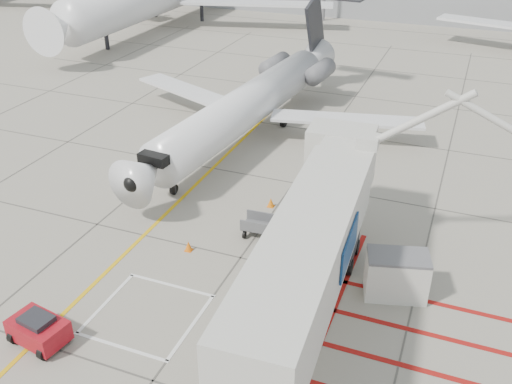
% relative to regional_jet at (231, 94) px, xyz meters
% --- Properties ---
extents(ground_plane, '(260.00, 260.00, 0.00)m').
position_rel_regional_jet_xyz_m(ground_plane, '(5.22, -15.05, -3.79)').
color(ground_plane, gray).
rests_on(ground_plane, ground).
extents(regional_jet, '(25.57, 30.95, 7.57)m').
position_rel_regional_jet_xyz_m(regional_jet, '(0.00, 0.00, 0.00)').
color(regional_jet, silver).
rests_on(regional_jet, ground_plane).
extents(jet_bridge, '(9.19, 17.96, 7.03)m').
position_rel_regional_jet_xyz_m(jet_bridge, '(9.53, -15.13, -0.27)').
color(jet_bridge, beige).
rests_on(jet_bridge, ground_plane).
extents(pushback_tug, '(2.39, 1.72, 1.28)m').
position_rel_regional_jet_xyz_m(pushback_tug, '(0.23, -18.91, -3.15)').
color(pushback_tug, maroon).
rests_on(pushback_tug, ground_plane).
extents(baggage_cart, '(1.82, 1.21, 1.12)m').
position_rel_regional_jet_xyz_m(baggage_cart, '(5.42, -8.96, -3.23)').
color(baggage_cart, '#505054').
rests_on(baggage_cart, ground_plane).
extents(ground_power_unit, '(2.84, 2.09, 2.01)m').
position_rel_regional_jet_xyz_m(ground_power_unit, '(12.35, -11.08, -2.78)').
color(ground_power_unit, silver).
rests_on(ground_power_unit, ground_plane).
extents(cone_nose, '(0.36, 0.36, 0.50)m').
position_rel_regional_jet_xyz_m(cone_nose, '(2.68, -11.39, -3.53)').
color(cone_nose, orange).
rests_on(cone_nose, ground_plane).
extents(cone_side, '(0.37, 0.37, 0.52)m').
position_rel_regional_jet_xyz_m(cone_side, '(4.90, -6.06, -3.53)').
color(cone_side, orange).
rests_on(cone_side, ground_plane).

